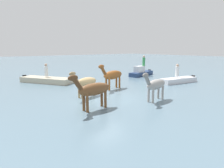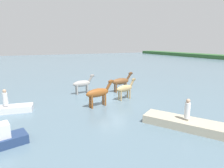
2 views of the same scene
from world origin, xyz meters
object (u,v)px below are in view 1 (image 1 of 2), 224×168
Objects in this scene: person_boatman_standing at (46,70)px; person_helmsman_aft at (177,71)px; horse_lead at (155,85)px; horse_dun_straggler at (112,75)px; boat_dinghy_port at (141,73)px; boat_skiff_near at (179,81)px; person_watcher_seated at (144,61)px; horse_rear_stallion at (93,90)px; boat_launch_far at (46,81)px; horse_dark_mare at (85,82)px.

person_helmsman_aft is at bearing -127.26° from person_boatman_standing.
horse_dun_straggler reaches higher than horse_lead.
boat_skiff_near is (-5.32, 0.45, -0.14)m from boat_dinghy_port.
horse_lead is at bearing 136.77° from person_watcher_seated.
person_boatman_standing is at bearing -98.34° from horse_rear_stallion.
horse_rear_stallion reaches higher than boat_skiff_near.
boat_dinghy_port is 3.36× the size of person_boatman_standing.
horse_lead is 2.01× the size of person_helmsman_aft.
boat_dinghy_port is at bearing 45.57° from boat_launch_far.
horse_dark_mare is at bearing -115.22° from horse_rear_stallion.
person_boatman_standing is (5.92, 3.18, 0.04)m from horse_dun_straggler.
horse_dark_mare is at bearing 86.15° from person_helmsman_aft.
boat_skiff_near is (-1.61, -6.67, -0.95)m from horse_dun_straggler.
boat_launch_far is at bearing 52.47° from person_boatman_standing.
person_watcher_seated is at bearing 135.95° from boat_dinghy_port.
horse_lead is at bearing -162.67° from person_boatman_standing.
person_helmsman_aft reaches higher than boat_skiff_near.
boat_launch_far is at bearing -28.00° from boat_skiff_near.
horse_lead is 2.01× the size of person_watcher_seated.
horse_rear_stallion is 0.63× the size of boat_skiff_near.
person_boatman_standing is (2.37, 10.55, -0.56)m from person_watcher_seated.
horse_dark_mare is 0.57× the size of boat_skiff_near.
horse_dark_mare is 10.98m from boat_dinghy_port.
horse_lead reaches higher than horse_dark_mare.
horse_rear_stallion is 10.69m from boat_skiff_near.
horse_lead is 10.72m from boat_dinghy_port.
boat_launch_far is 10.99m from person_watcher_seated.
boat_launch_far is at bearing -97.95° from horse_rear_stallion.
person_watcher_seated reaches higher than boat_dinghy_port.
horse_rear_stallion is 13.18m from person_watcher_seated.
boat_launch_far is 4.23× the size of person_boatman_standing.
horse_lead reaches higher than boat_skiff_near.
horse_dun_straggler is 6.85m from boat_launch_far.
person_boatman_standing is (9.29, -0.65, 0.07)m from horse_rear_stallion.
horse_lead is 0.60× the size of boat_dinghy_port.
horse_dark_mare is 1.94× the size of person_watcher_seated.
boat_dinghy_port is at bearing -102.13° from person_boatman_standing.
boat_launch_far is at bearing -24.77° from boat_dinghy_port.
person_boatman_standing is (6.75, 0.32, 0.17)m from horse_dark_mare.
boat_launch_far is (9.33, -0.59, -0.90)m from horse_rear_stallion.
person_helmsman_aft is (1.91, -10.35, 0.03)m from horse_rear_stallion.
horse_dun_straggler is (0.83, -2.86, 0.13)m from horse_dark_mare.
horse_dark_mare is 0.46× the size of boat_launch_far.
person_boatman_standing is 1.00× the size of person_helmsman_aft.
person_watcher_seated is (4.38, -10.23, 0.73)m from horse_dark_mare.
horse_dun_straggler reaches higher than person_helmsman_aft.
person_boatman_standing is (10.20, 3.18, 0.13)m from horse_lead.
horse_lead is at bearing 79.57° from horse_dun_straggler.
horse_dun_straggler is 0.65× the size of boat_dinghy_port.
horse_dark_mare is 2.98m from horse_dun_straggler.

